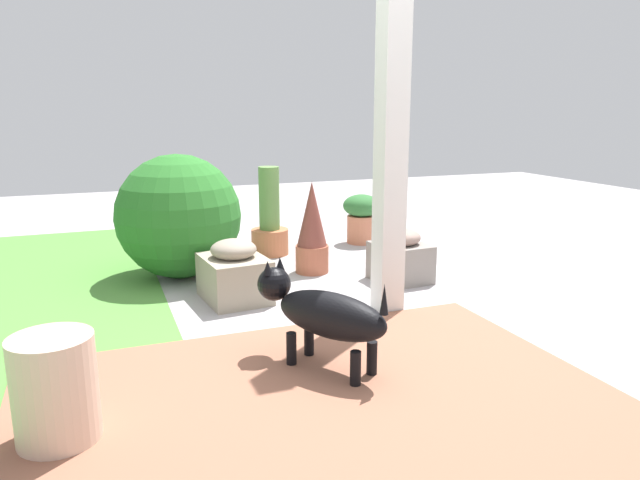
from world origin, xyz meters
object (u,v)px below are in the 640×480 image
stone_planter_nearest (400,257)px  stone_planter_mid (234,273)px  terracotta_pot_spiky (312,230)px  round_shrub (179,216)px  terracotta_pot_tall (270,223)px  terracotta_pot_broad (361,216)px  dog (322,312)px  porch_pillar (392,89)px  ceramic_urn (55,391)px

stone_planter_nearest → stone_planter_mid: bearing=89.4°
stone_planter_mid → terracotta_pot_spiky: terracotta_pot_spiky is taller
round_shrub → terracotta_pot_spiky: size_ratio=1.30×
terracotta_pot_tall → terracotta_pot_spiky: bearing=-168.0°
terracotta_pot_spiky → terracotta_pot_broad: terracotta_pot_spiky is taller
round_shrub → dog: 1.83m
round_shrub → terracotta_pot_broad: bearing=-73.1°
porch_pillar → terracotta_pot_broad: size_ratio=5.90×
terracotta_pot_tall → ceramic_urn: (-2.40, 1.49, -0.05)m
terracotta_pot_tall → ceramic_urn: bearing=148.2°
round_shrub → dog: (-1.78, -0.37, -0.15)m
terracotta_pot_broad → ceramic_urn: terracotta_pot_broad is taller
terracotta_pot_spiky → terracotta_pot_broad: bearing=-45.1°
dog → ceramic_urn: size_ratio=1.61×
round_shrub → terracotta_pot_tall: size_ratio=1.21×
terracotta_pot_tall → ceramic_urn: 2.82m
terracotta_pot_spiky → terracotta_pot_tall: 0.64m
ceramic_urn → stone_planter_nearest: bearing=-57.5°
dog → round_shrub: bearing=11.9°
terracotta_pot_spiky → dog: terracotta_pot_spiky is taller
porch_pillar → round_shrub: bearing=41.4°
stone_planter_nearest → dog: size_ratio=0.59×
dog → stone_planter_mid: bearing=7.1°
terracotta_pot_spiky → stone_planter_nearest: bearing=-131.3°
round_shrub → terracotta_pot_spiky: 0.94m
terracotta_pot_broad → porch_pillar: bearing=159.9°
terracotta_pot_spiky → terracotta_pot_broad: 1.04m
round_shrub → terracotta_pot_broad: round_shrub is taller
stone_planter_nearest → terracotta_pot_spiky: bearing=48.7°
terracotta_pot_tall → dog: bearing=169.7°
stone_planter_mid → dog: dog is taller
terracotta_pot_tall → round_shrub: bearing=117.0°
stone_planter_nearest → terracotta_pot_broad: bearing=-12.0°
porch_pillar → dog: 1.34m
porch_pillar → round_shrub: porch_pillar is taller
stone_planter_nearest → terracotta_pot_tall: size_ratio=0.53×
porch_pillar → stone_planter_mid: size_ratio=5.16×
porch_pillar → terracotta_pot_broad: 2.04m
ceramic_urn → terracotta_pot_broad: bearing=-43.2°
porch_pillar → terracotta_pot_tall: porch_pillar is taller
round_shrub → ceramic_urn: (-2.01, 0.72, -0.23)m
stone_planter_mid → terracotta_pot_tall: terracotta_pot_tall is taller
stone_planter_nearest → dog: 1.51m
stone_planter_mid → round_shrub: (0.65, 0.23, 0.26)m
stone_planter_nearest → dog: dog is taller
stone_planter_mid → dog: bearing=-172.9°
stone_planter_mid → dog: 1.14m
dog → terracotta_pot_broad: bearing=-29.0°
stone_planter_nearest → round_shrub: round_shrub is taller
porch_pillar → ceramic_urn: (-0.84, 1.75, -1.07)m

